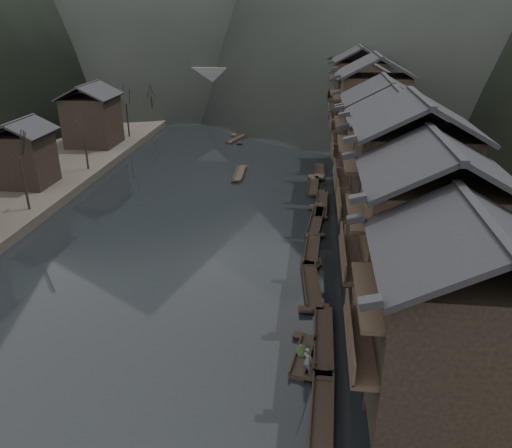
# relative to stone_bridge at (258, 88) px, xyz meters

# --- Properties ---
(water) EXTENTS (300.00, 300.00, 0.00)m
(water) POSITION_rel_stone_bridge_xyz_m (0.00, -72.00, -5.11)
(water) COLOR black
(water) RESTS_ON ground
(right_bank) EXTENTS (40.00, 200.00, 1.80)m
(right_bank) POSITION_rel_stone_bridge_xyz_m (35.00, -32.00, -4.21)
(right_bank) COLOR #2D2823
(right_bank) RESTS_ON ground
(stilt_houses) EXTENTS (9.00, 67.60, 15.04)m
(stilt_houses) POSITION_rel_stone_bridge_xyz_m (17.28, -52.28, 3.60)
(stilt_houses) COLOR black
(stilt_houses) RESTS_ON ground
(left_houses) EXTENTS (8.10, 53.20, 8.73)m
(left_houses) POSITION_rel_stone_bridge_xyz_m (-20.50, -51.88, 0.55)
(left_houses) COLOR black
(left_houses) RESTS_ON left_bank
(bare_trees) EXTENTS (3.88, 75.04, 7.75)m
(bare_trees) POSITION_rel_stone_bridge_xyz_m (-17.00, -52.64, 1.32)
(bare_trees) COLOR black
(bare_trees) RESTS_ON left_bank
(moored_sampans) EXTENTS (2.49, 47.52, 0.47)m
(moored_sampans) POSITION_rel_stone_bridge_xyz_m (11.68, -57.17, -4.91)
(moored_sampans) COLOR black
(moored_sampans) RESTS_ON water
(midriver_boats) EXTENTS (5.05, 24.06, 0.45)m
(midriver_boats) POSITION_rel_stone_bridge_xyz_m (0.53, -30.35, -4.91)
(midriver_boats) COLOR black
(midriver_boats) RESTS_ON water
(stone_bridge) EXTENTS (40.00, 6.00, 9.00)m
(stone_bridge) POSITION_rel_stone_bridge_xyz_m (0.00, 0.00, 0.00)
(stone_bridge) COLOR #4C4C4F
(stone_bridge) RESTS_ON ground
(hero_sampan) EXTENTS (1.59, 4.49, 0.43)m
(hero_sampan) POSITION_rel_stone_bridge_xyz_m (10.88, -73.77, -4.91)
(hero_sampan) COLOR black
(hero_sampan) RESTS_ON water
(cargo_heap) EXTENTS (0.97, 1.28, 0.58)m
(cargo_heap) POSITION_rel_stone_bridge_xyz_m (10.84, -73.57, -4.39)
(cargo_heap) COLOR black
(cargo_heap) RESTS_ON hero_sampan
(boatman) EXTENTS (0.75, 0.71, 1.72)m
(boatman) POSITION_rel_stone_bridge_xyz_m (11.14, -75.30, -3.82)
(boatman) COLOR #4E4E50
(boatman) RESTS_ON hero_sampan
(bamboo_pole) EXTENTS (1.32, 2.72, 3.58)m
(bamboo_pole) POSITION_rel_stone_bridge_xyz_m (11.34, -75.30, -1.17)
(bamboo_pole) COLOR #8C7A51
(bamboo_pole) RESTS_ON boatman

